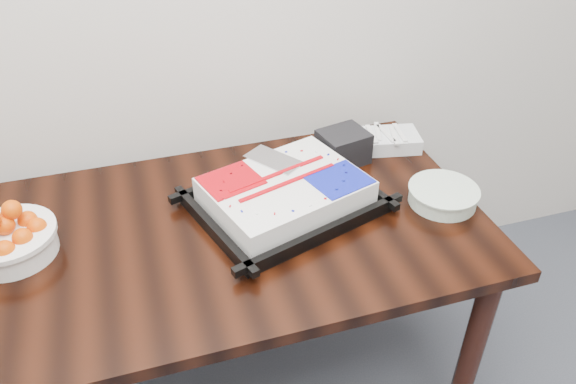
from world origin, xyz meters
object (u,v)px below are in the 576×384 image
object	(u,v)px
napkin_box	(343,147)
plate_stack	(443,195)
table	(190,255)
cake_tray	(285,195)
tangerine_bowl	(8,234)

from	to	relation	value
napkin_box	plate_stack	bearing A→B (deg)	-57.25
table	cake_tray	size ratio (longest dim) A/B	2.88
napkin_box	cake_tray	bearing A→B (deg)	-143.54
tangerine_bowl	plate_stack	world-z (taller)	tangerine_bowl
table	plate_stack	distance (m)	0.81
table	napkin_box	world-z (taller)	napkin_box
plate_stack	napkin_box	distance (m)	0.39
plate_stack	napkin_box	size ratio (longest dim) A/B	1.41
table	cake_tray	xyz separation A→B (m)	(0.32, 0.04, 0.14)
tangerine_bowl	napkin_box	world-z (taller)	tangerine_bowl
table	napkin_box	distance (m)	0.65
cake_tray	plate_stack	distance (m)	0.50
napkin_box	table	bearing A→B (deg)	-157.89
plate_stack	table	bearing A→B (deg)	173.82
tangerine_bowl	napkin_box	bearing A→B (deg)	9.63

